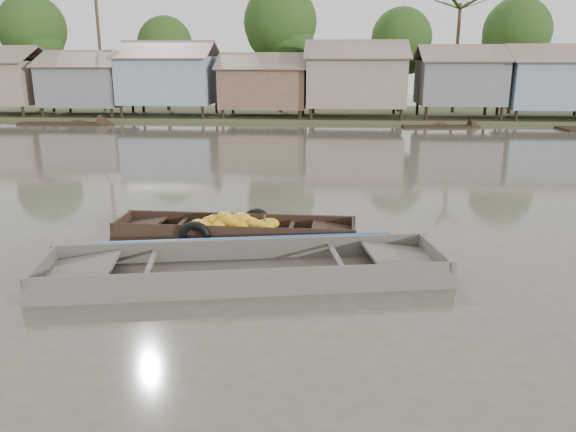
{
  "coord_description": "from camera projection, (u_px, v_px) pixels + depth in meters",
  "views": [
    {
      "loc": [
        1.01,
        -10.28,
        4.14
      ],
      "look_at": [
        0.07,
        1.59,
        0.8
      ],
      "focal_mm": 35.0,
      "sensor_mm": 36.0,
      "label": 1
    }
  ],
  "objects": [
    {
      "name": "ground",
      "position": [
        278.0,
        277.0,
        11.06
      ],
      "size": [
        120.0,
        120.0,
        0.0
      ],
      "primitive_type": "plane",
      "color": "#4C463A",
      "rests_on": "ground"
    },
    {
      "name": "viewer_boat",
      "position": [
        246.0,
        273.0,
        11.05
      ],
      "size": [
        8.06,
        3.45,
        0.63
      ],
      "rotation": [
        0.0,
        0.0,
        0.19
      ],
      "color": "#47423C",
      "rests_on": "ground"
    },
    {
      "name": "banana_boat",
      "position": [
        232.0,
        229.0,
        13.57
      ],
      "size": [
        5.81,
        1.57,
        0.81
      ],
      "rotation": [
        0.0,
        0.0,
        -0.02
      ],
      "color": "black",
      "rests_on": "ground"
    },
    {
      "name": "riverbank",
      "position": [
        362.0,
        74.0,
        40.59
      ],
      "size": [
        120.0,
        12.47,
        10.22
      ],
      "color": "#384723",
      "rests_on": "ground"
    },
    {
      "name": "distant_boats",
      "position": [
        528.0,
        134.0,
        32.5
      ],
      "size": [
        45.29,
        14.25,
        0.35
      ],
      "color": "black",
      "rests_on": "ground"
    }
  ]
}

